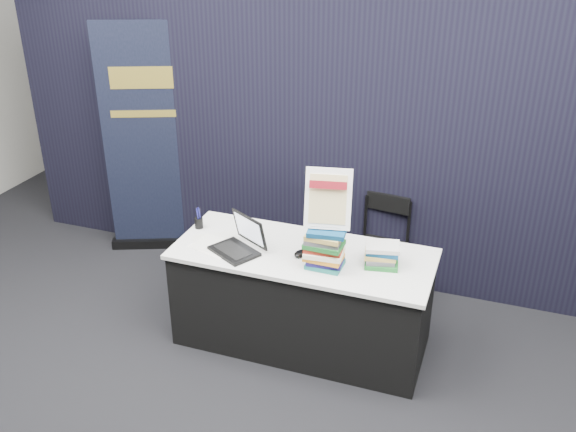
# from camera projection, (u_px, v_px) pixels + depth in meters

# --- Properties ---
(floor) EXTENTS (8.00, 8.00, 0.00)m
(floor) POSITION_uv_depth(u_px,v_px,m) (275.00, 388.00, 4.28)
(floor) COLOR black
(floor) RESTS_ON ground
(wall_back) EXTENTS (8.00, 0.02, 3.50)m
(wall_back) POSITION_uv_depth(u_px,v_px,m) (406.00, 23.00, 6.89)
(wall_back) COLOR #A5A39C
(wall_back) RESTS_ON floor
(drape_partition) EXTENTS (6.00, 0.08, 2.40)m
(drape_partition) POSITION_uv_depth(u_px,v_px,m) (345.00, 142.00, 5.11)
(drape_partition) COLOR black
(drape_partition) RESTS_ON floor
(display_table) EXTENTS (1.80, 0.75, 0.75)m
(display_table) POSITION_uv_depth(u_px,v_px,m) (302.00, 298.00, 4.58)
(display_table) COLOR black
(display_table) RESTS_ON floor
(laptop) EXTENTS (0.39, 0.40, 0.25)m
(laptop) POSITION_uv_depth(u_px,v_px,m) (236.00, 242.00, 4.42)
(laptop) COLOR black
(laptop) RESTS_ON display_table
(mouse) EXTENTS (0.10, 0.13, 0.04)m
(mouse) POSITION_uv_depth(u_px,v_px,m) (300.00, 253.00, 4.37)
(mouse) COLOR black
(mouse) RESTS_ON display_table
(brochure_left) EXTENTS (0.40, 0.37, 0.00)m
(brochure_left) POSITION_uv_depth(u_px,v_px,m) (216.00, 240.00, 4.57)
(brochure_left) COLOR silver
(brochure_left) RESTS_ON display_table
(brochure_mid) EXTENTS (0.36, 0.27, 0.00)m
(brochure_mid) POSITION_uv_depth(u_px,v_px,m) (217.00, 245.00, 4.50)
(brochure_mid) COLOR silver
(brochure_mid) RESTS_ON display_table
(brochure_right) EXTENTS (0.36, 0.31, 0.00)m
(brochure_right) POSITION_uv_depth(u_px,v_px,m) (214.00, 247.00, 4.48)
(brochure_right) COLOR white
(brochure_right) RESTS_ON display_table
(pen_cup) EXTENTS (0.08, 0.08, 0.08)m
(pen_cup) POSITION_uv_depth(u_px,v_px,m) (199.00, 223.00, 4.73)
(pen_cup) COLOR black
(pen_cup) RESTS_ON display_table
(book_stack_tall) EXTENTS (0.24, 0.19, 0.28)m
(book_stack_tall) POSITION_uv_depth(u_px,v_px,m) (325.00, 248.00, 4.18)
(book_stack_tall) COLOR #1C6B66
(book_stack_tall) RESTS_ON display_table
(book_stack_short) EXTENTS (0.24, 0.20, 0.15)m
(book_stack_short) POSITION_uv_depth(u_px,v_px,m) (381.00, 255.00, 4.23)
(book_stack_short) COLOR #1B6526
(book_stack_short) RESTS_ON display_table
(info_sign) EXTENTS (0.31, 0.17, 0.41)m
(info_sign) POSITION_uv_depth(u_px,v_px,m) (328.00, 200.00, 4.06)
(info_sign) COLOR black
(info_sign) RESTS_ON book_stack_tall
(pullup_banner) EXTENTS (0.85, 0.43, 2.07)m
(pullup_banner) POSITION_uv_depth(u_px,v_px,m) (152.00, 154.00, 5.65)
(pullup_banner) COLOR black
(pullup_banner) RESTS_ON floor
(stacking_chair) EXTENTS (0.41, 0.42, 0.83)m
(stacking_chair) POSITION_uv_depth(u_px,v_px,m) (382.00, 243.00, 5.14)
(stacking_chair) COLOR black
(stacking_chair) RESTS_ON floor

